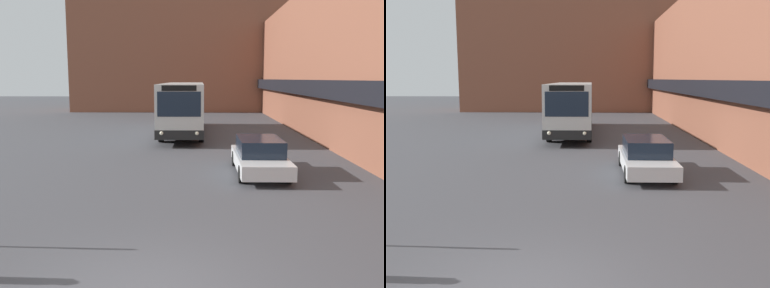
% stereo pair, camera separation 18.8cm
% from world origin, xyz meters
% --- Properties ---
extents(building_row_right, '(5.50, 60.00, 9.31)m').
position_xyz_m(building_row_right, '(9.97, 24.00, 4.64)').
color(building_row_right, brown).
rests_on(building_row_right, ground_plane).
extents(building_backdrop_far, '(26.00, 8.00, 19.81)m').
position_xyz_m(building_backdrop_far, '(0.00, 42.89, 9.90)').
color(building_backdrop_far, brown).
rests_on(building_backdrop_far, ground_plane).
extents(city_bus, '(2.57, 12.47, 3.28)m').
position_xyz_m(city_bus, '(-0.12, 21.29, 1.78)').
color(city_bus, silver).
rests_on(city_bus, ground_plane).
extents(parked_car_front, '(1.84, 4.72, 1.35)m').
position_xyz_m(parked_car_front, '(3.20, 9.37, 0.68)').
color(parked_car_front, silver).
rests_on(parked_car_front, ground_plane).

